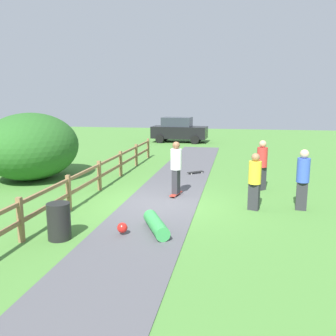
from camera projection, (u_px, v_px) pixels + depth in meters
ground_plane at (161, 203)px, 12.07m from camera, size 60.00×60.00×0.00m
asphalt_path at (161, 203)px, 12.07m from camera, size 2.40×28.00×0.02m
wooden_fence at (85, 180)px, 12.41m from camera, size 0.12×18.12×1.10m
bush_large at (31, 146)px, 15.41m from camera, size 3.74×4.48×2.78m
trash_bin at (59, 221)px, 8.92m from camera, size 0.56×0.56×0.90m
skater_riding at (176, 166)px, 12.71m from camera, size 0.45×0.82×1.90m
skater_fallen at (153, 225)px, 9.40m from camera, size 1.39×1.50×0.36m
skateboard_loose at (196, 172)px, 16.68m from camera, size 0.74×0.67×0.08m
bystander_blue at (303, 177)px, 11.14m from camera, size 0.43×0.43×1.87m
bystander_red at (262, 163)px, 13.60m from camera, size 0.53×0.53×1.86m
bystander_yellow at (255, 179)px, 11.16m from camera, size 0.49×0.49×1.76m
parked_car_black at (179, 130)px, 28.50m from camera, size 4.28×2.16×1.92m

